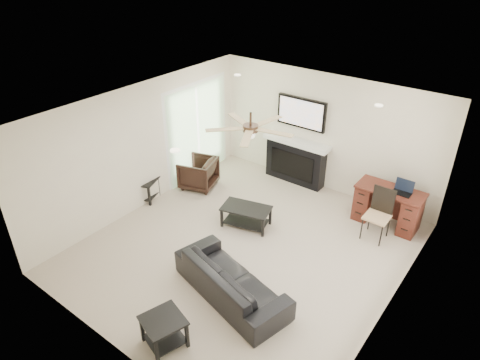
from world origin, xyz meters
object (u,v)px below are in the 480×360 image
at_px(sofa, 231,280).
at_px(fireplace_unit, 296,142).
at_px(armchair, 198,173).
at_px(coffee_table, 246,216).
at_px(desk, 388,207).

xyz_separation_m(sofa, fireplace_unit, (-1.06, 3.63, 0.66)).
distance_m(sofa, fireplace_unit, 3.84).
distance_m(armchair, fireplace_unit, 2.22).
xyz_separation_m(coffee_table, fireplace_unit, (-0.16, 2.03, 0.75)).
bearing_deg(coffee_table, armchair, 147.28).
xyz_separation_m(sofa, armchair, (-2.60, 2.15, 0.04)).
height_order(armchair, coffee_table, armchair).
xyz_separation_m(sofa, desk, (1.18, 3.25, 0.09)).
relative_size(armchair, desk, 0.60).
bearing_deg(desk, coffee_table, -141.60).
xyz_separation_m(sofa, coffee_table, (-0.90, 1.60, -0.09)).
height_order(sofa, coffee_table, sofa).
height_order(armchair, fireplace_unit, fireplace_unit).
relative_size(sofa, fireplace_unit, 1.04).
xyz_separation_m(armchair, fireplace_unit, (1.54, 1.48, 0.62)).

